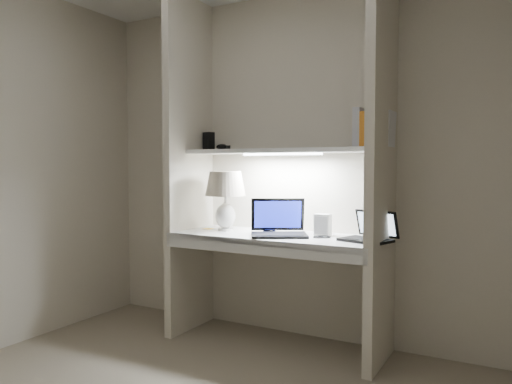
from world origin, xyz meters
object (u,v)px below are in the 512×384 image
Objects in this scene: laptop_main at (279,227)px; book_row at (374,128)px; table_lamp at (225,191)px; speaker at (323,225)px; laptop_netbook at (370,234)px.

laptop_main is 1.89× the size of book_row.
table_lamp is 0.76m from speaker.
speaker is at bearing -178.05° from book_row.
laptop_main reaches higher than laptop_netbook.
table_lamp is at bearing -174.22° from book_row.
laptop_main is 0.91m from book_row.
table_lamp is 1.10m from laptop_netbook.
table_lamp is 2.94× the size of speaker.
book_row is at bearing -17.14° from laptop_main.
laptop_main is 1.33× the size of laptop_netbook.
book_row is (-0.01, 0.09, 0.67)m from laptop_netbook.
laptop_main is at bearing -158.28° from laptop_netbook.
table_lamp is at bearing -173.82° from speaker.
table_lamp is at bearing 146.52° from laptop_main.
speaker is at bearing 7.57° from table_lamp.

